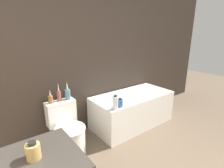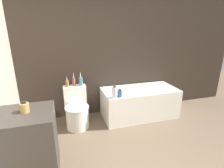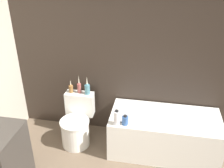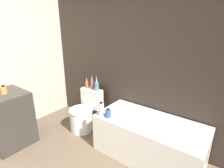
{
  "view_description": "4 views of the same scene",
  "coord_description": "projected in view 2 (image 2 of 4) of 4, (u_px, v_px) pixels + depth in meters",
  "views": [
    {
      "loc": [
        -1.26,
        -0.14,
        1.68
      ],
      "look_at": [
        0.13,
        1.7,
        0.97
      ],
      "focal_mm": 28.0,
      "sensor_mm": 36.0,
      "label": 1
    },
    {
      "loc": [
        -0.66,
        -0.99,
        1.76
      ],
      "look_at": [
        0.14,
        1.72,
        0.83
      ],
      "focal_mm": 28.0,
      "sensor_mm": 36.0,
      "label": 2
    },
    {
      "loc": [
        0.62,
        -1.01,
        2.61
      ],
      "look_at": [
        0.08,
        1.89,
        1.05
      ],
      "focal_mm": 42.0,
      "sensor_mm": 36.0,
      "label": 3
    },
    {
      "loc": [
        1.64,
        0.0,
        1.82
      ],
      "look_at": [
        0.23,
        1.87,
        1.02
      ],
      "focal_mm": 28.0,
      "sensor_mm": 36.0,
      "label": 4
    }
  ],
  "objects": [
    {
      "name": "shampoo_bottle_tall",
      "position": [
        114.0,
        93.0,
        3.0
      ],
      "size": [
        0.08,
        0.08,
        0.22
      ],
      "color": "silver",
      "rests_on": "bathtub"
    },
    {
      "name": "soap_bottle_glass",
      "position": [
        25.0,
        107.0,
        1.93
      ],
      "size": [
        0.1,
        0.1,
        0.13
      ],
      "color": "tan",
      "rests_on": "vanity_counter"
    },
    {
      "name": "bathtub",
      "position": [
        139.0,
        102.0,
        3.55
      ],
      "size": [
        1.48,
        0.71,
        0.58
      ],
      "color": "white",
      "rests_on": "ground"
    },
    {
      "name": "vase_bronze",
      "position": [
        81.0,
        81.0,
        3.26
      ],
      "size": [
        0.08,
        0.08,
        0.28
      ],
      "color": "teal",
      "rests_on": "toilet"
    },
    {
      "name": "shampoo_bottle_short",
      "position": [
        120.0,
        94.0,
        3.06
      ],
      "size": [
        0.08,
        0.08,
        0.14
      ],
      "color": "#335999",
      "rests_on": "bathtub"
    },
    {
      "name": "vanity_counter",
      "position": [
        28.0,
        146.0,
        2.05
      ],
      "size": [
        0.65,
        0.58,
        0.85
      ],
      "color": "#38332D",
      "rests_on": "ground"
    },
    {
      "name": "vase_gold",
      "position": [
        67.0,
        83.0,
        3.21
      ],
      "size": [
        0.06,
        0.06,
        0.2
      ],
      "color": "olive",
      "rests_on": "toilet"
    },
    {
      "name": "toilet",
      "position": [
        77.0,
        111.0,
        3.19
      ],
      "size": [
        0.42,
        0.59,
        0.7
      ],
      "color": "white",
      "rests_on": "ground"
    },
    {
      "name": "vase_silver",
      "position": [
        74.0,
        81.0,
        3.24
      ],
      "size": [
        0.06,
        0.06,
        0.27
      ],
      "color": "#994C47",
      "rests_on": "toilet"
    },
    {
      "name": "wall_back_tiled",
      "position": [
        95.0,
        51.0,
        3.39
      ],
      "size": [
        6.4,
        0.06,
        2.6
      ],
      "color": "#332821",
      "rests_on": "ground_plane"
    }
  ]
}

